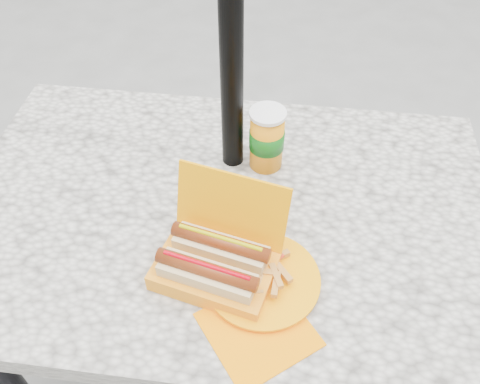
# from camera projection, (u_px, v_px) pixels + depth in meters

# --- Properties ---
(ground) EXTENTS (60.00, 60.00, 0.00)m
(ground) POSITION_uv_depth(u_px,v_px,m) (229.00, 358.00, 1.67)
(ground) COLOR slate
(picnic_table) EXTENTS (1.20, 0.80, 0.75)m
(picnic_table) POSITION_uv_depth(u_px,v_px,m) (224.00, 238.00, 1.20)
(picnic_table) COLOR beige
(picnic_table) RESTS_ON ground
(umbrella_pole) EXTENTS (0.05, 0.05, 2.20)m
(umbrella_pole) POSITION_uv_depth(u_px,v_px,m) (231.00, 27.00, 0.98)
(umbrella_pole) COLOR black
(umbrella_pole) RESTS_ON ground
(hotdog_box) EXTENTS (0.26, 0.24, 0.18)m
(hotdog_box) POSITION_uv_depth(u_px,v_px,m) (216.00, 262.00, 0.98)
(hotdog_box) COLOR #F79700
(hotdog_box) RESTS_ON picnic_table
(fries_plate) EXTENTS (0.25, 0.34, 0.05)m
(fries_plate) POSITION_uv_depth(u_px,v_px,m) (261.00, 282.00, 0.98)
(fries_plate) COLOR #FF8700
(fries_plate) RESTS_ON picnic_table
(soda_cup) EXTENTS (0.08, 0.08, 0.16)m
(soda_cup) POSITION_uv_depth(u_px,v_px,m) (267.00, 139.00, 1.17)
(soda_cup) COLOR orange
(soda_cup) RESTS_ON picnic_table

